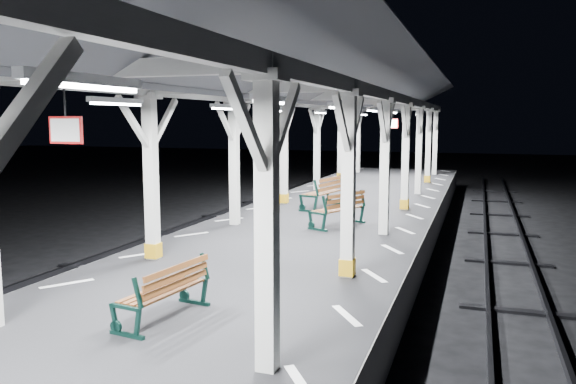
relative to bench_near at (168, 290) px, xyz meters
The scene contains 8 objects.
ground 1.74m from the bench_near, 96.77° to the left, with size 120.00×120.00×0.00m, color black.
platform 1.36m from the bench_near, 96.77° to the left, with size 6.00×50.00×1.00m, color black.
hazard_stripes_left 2.78m from the bench_near, 159.17° to the left, with size 1.00×48.00×0.01m, color silver.
hazard_stripes_right 2.57m from the bench_near, 22.70° to the left, with size 1.00×48.00×0.01m, color silver.
canopy 3.26m from the bench_near, 96.88° to the left, with size 5.40×49.00×4.65m.
bench_near is the anchor object (origin of this frame).
bench_mid 7.61m from the bench_near, 85.13° to the left, with size 1.25×1.81×0.92m.
bench_far 10.43m from the bench_near, 92.87° to the left, with size 1.06×1.98×1.02m.
Camera 1 is at (4.16, -7.61, 3.79)m, focal length 35.00 mm.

